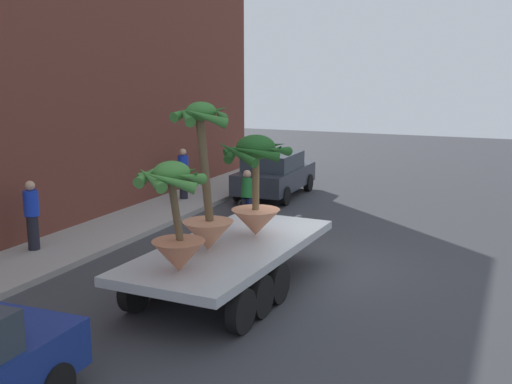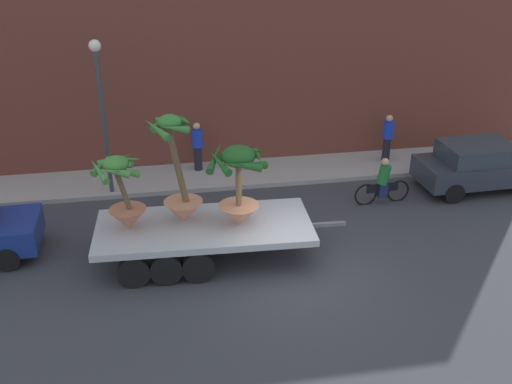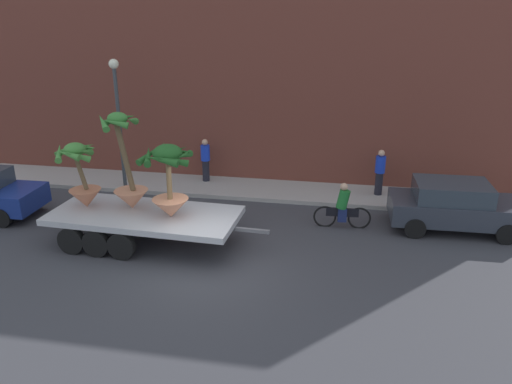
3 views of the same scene
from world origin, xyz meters
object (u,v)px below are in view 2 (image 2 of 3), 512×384
(potted_palm_front, at_px, (123,196))
(pedestrian_far_left, at_px, (197,146))
(potted_palm_rear, at_px, (238,186))
(flatbed_trailer, at_px, (195,232))
(cyclist, at_px, (383,183))
(potted_palm_middle, at_px, (180,184))
(parked_car, at_px, (479,165))
(street_lamp, at_px, (101,99))
(pedestrian_near_gate, at_px, (388,137))

(potted_palm_front, distance_m, pedestrian_far_left, 5.90)
(potted_palm_rear, distance_m, potted_palm_front, 2.88)
(flatbed_trailer, distance_m, potted_palm_rear, 1.75)
(cyclist, bearing_deg, potted_palm_middle, -162.78)
(potted_palm_front, distance_m, parked_car, 11.56)
(potted_palm_rear, xyz_separation_m, potted_palm_middle, (-1.45, 0.43, -0.02))
(flatbed_trailer, distance_m, street_lamp, 5.43)
(parked_car, relative_size, pedestrian_far_left, 2.42)
(pedestrian_far_left, bearing_deg, street_lamp, -156.44)
(pedestrian_near_gate, bearing_deg, cyclist, -113.31)
(pedestrian_near_gate, height_order, street_lamp, street_lamp)
(pedestrian_far_left, height_order, street_lamp, street_lamp)
(potted_palm_rear, relative_size, street_lamp, 0.45)
(street_lamp, bearing_deg, cyclist, -13.45)
(potted_palm_rear, height_order, pedestrian_near_gate, potted_palm_rear)
(pedestrian_near_gate, xyz_separation_m, pedestrian_far_left, (-6.73, 0.34, 0.00))
(street_lamp, bearing_deg, potted_palm_middle, -62.65)
(potted_palm_middle, height_order, pedestrian_far_left, potted_palm_middle)
(potted_palm_rear, height_order, cyclist, potted_palm_rear)
(pedestrian_near_gate, bearing_deg, pedestrian_far_left, 177.11)
(potted_palm_front, xyz_separation_m, pedestrian_far_left, (2.26, 5.38, -0.86))
(potted_palm_middle, distance_m, pedestrian_far_left, 5.39)
(potted_palm_middle, xyz_separation_m, street_lamp, (-2.05, 3.96, 1.17))
(potted_palm_rear, xyz_separation_m, pedestrian_near_gate, (6.14, 5.32, -1.04))
(flatbed_trailer, xyz_separation_m, street_lamp, (-2.36, 4.22, 2.47))
(flatbed_trailer, distance_m, cyclist, 6.41)
(pedestrian_near_gate, distance_m, pedestrian_far_left, 6.74)
(potted_palm_rear, bearing_deg, potted_palm_front, 174.43)
(potted_palm_middle, xyz_separation_m, cyclist, (6.32, 1.96, -1.39))
(parked_car, distance_m, street_lamp, 12.19)
(potted_palm_rear, height_order, street_lamp, street_lamp)
(potted_palm_front, height_order, pedestrian_near_gate, potted_palm_front)
(potted_palm_rear, height_order, pedestrian_far_left, potted_palm_rear)
(potted_palm_rear, xyz_separation_m, potted_palm_front, (-2.86, 0.28, -0.18))
(cyclist, xyz_separation_m, pedestrian_far_left, (-5.47, 3.27, 0.37))
(flatbed_trailer, relative_size, potted_palm_rear, 3.06)
(parked_car, bearing_deg, pedestrian_near_gate, 132.24)
(flatbed_trailer, xyz_separation_m, pedestrian_far_left, (0.54, 5.49, 0.28))
(potted_palm_rear, relative_size, pedestrian_far_left, 1.27)
(potted_palm_rear, relative_size, pedestrian_near_gate, 1.27)
(parked_car, bearing_deg, potted_palm_middle, -165.99)
(flatbed_trailer, height_order, street_lamp, street_lamp)
(flatbed_trailer, bearing_deg, potted_palm_front, 176.27)
(flatbed_trailer, distance_m, pedestrian_far_left, 5.52)
(flatbed_trailer, xyz_separation_m, potted_palm_middle, (-0.31, 0.26, 1.30))
(pedestrian_far_left, xyz_separation_m, street_lamp, (-2.90, -1.27, 2.19))
(flatbed_trailer, distance_m, potted_palm_front, 2.07)
(parked_car, distance_m, pedestrian_far_left, 9.38)
(flatbed_trailer, relative_size, street_lamp, 1.37)
(pedestrian_far_left, distance_m, street_lamp, 3.85)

